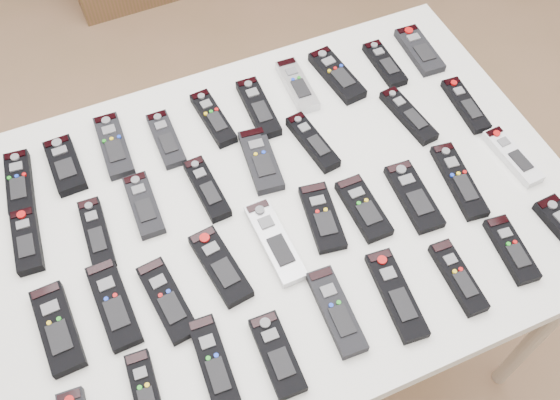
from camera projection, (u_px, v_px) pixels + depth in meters
name	position (u px, v px, depth m)	size (l,w,h in m)	color
ground	(258.00, 313.00, 2.03)	(4.00, 4.00, 0.00)	olive
table	(280.00, 219.00, 1.38)	(1.25, 0.88, 0.78)	white
remote_0	(20.00, 183.00, 1.34)	(0.05, 0.16, 0.02)	black
remote_1	(65.00, 165.00, 1.37)	(0.06, 0.15, 0.02)	black
remote_2	(114.00, 146.00, 1.40)	(0.06, 0.18, 0.02)	black
remote_3	(166.00, 139.00, 1.42)	(0.05, 0.16, 0.02)	black
remote_4	(213.00, 118.00, 1.45)	(0.05, 0.17, 0.02)	black
remote_5	(258.00, 108.00, 1.46)	(0.05, 0.18, 0.02)	black
remote_6	(297.00, 85.00, 1.50)	(0.05, 0.17, 0.02)	#B7B7BC
remote_7	(337.00, 75.00, 1.52)	(0.06, 0.18, 0.02)	black
remote_8	(385.00, 64.00, 1.55)	(0.05, 0.15, 0.02)	black
remote_9	(419.00, 50.00, 1.57)	(0.06, 0.16, 0.02)	black
remote_10	(27.00, 241.00, 1.27)	(0.05, 0.15, 0.02)	black
remote_11	(97.00, 233.00, 1.28)	(0.05, 0.17, 0.02)	black
remote_12	(144.00, 205.00, 1.32)	(0.05, 0.16, 0.02)	black
remote_13	(207.00, 189.00, 1.34)	(0.05, 0.16, 0.02)	black
remote_14	(261.00, 160.00, 1.38)	(0.06, 0.17, 0.02)	black
remote_15	(313.00, 142.00, 1.41)	(0.04, 0.17, 0.02)	black
remote_16	(408.00, 115.00, 1.45)	(0.04, 0.17, 0.02)	black
remote_17	(465.00, 105.00, 1.47)	(0.04, 0.17, 0.02)	black
remote_18	(58.00, 328.00, 1.16)	(0.06, 0.18, 0.02)	black
remote_19	(114.00, 304.00, 1.19)	(0.06, 0.19, 0.02)	black
remote_20	(167.00, 300.00, 1.19)	(0.06, 0.18, 0.02)	black
remote_21	(220.00, 266.00, 1.23)	(0.06, 0.17, 0.02)	black
remote_22	(275.00, 242.00, 1.27)	(0.05, 0.20, 0.02)	#B7B7BC
remote_23	(322.00, 217.00, 1.30)	(0.06, 0.16, 0.02)	black
remote_24	(363.00, 208.00, 1.31)	(0.06, 0.15, 0.02)	black
remote_25	(414.00, 196.00, 1.33)	(0.06, 0.17, 0.02)	black
remote_26	(459.00, 181.00, 1.35)	(0.05, 0.19, 0.02)	black
remote_27	(512.00, 156.00, 1.39)	(0.04, 0.16, 0.02)	silver
remote_29	(146.00, 393.00, 1.10)	(0.04, 0.15, 0.02)	black
remote_30	(214.00, 364.00, 1.13)	(0.05, 0.18, 0.02)	black
remote_31	(277.00, 355.00, 1.13)	(0.06, 0.16, 0.02)	black
remote_32	(336.00, 311.00, 1.18)	(0.05, 0.18, 0.02)	black
remote_33	(396.00, 295.00, 1.20)	(0.05, 0.19, 0.02)	black
remote_34	(458.00, 277.00, 1.22)	(0.04, 0.16, 0.02)	black
remote_35	(511.00, 250.00, 1.26)	(0.05, 0.15, 0.02)	black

